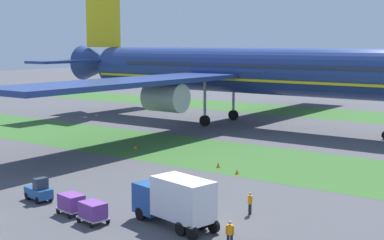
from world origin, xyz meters
The scene contains 12 objects.
grass_strip_near centered at (0.00, 34.74, 0.00)m, with size 320.00×16.03×0.01m, color #336028.
grass_strip_far centered at (0.00, 78.81, 0.00)m, with size 320.00×16.03×0.01m, color #336028.
airliner centered at (-13.28, 56.79, 8.73)m, with size 68.72×84.30×24.34m.
baggage_tug centered at (-3.22, 10.13, 0.81)m, with size 2.80×1.76×1.97m.
cargo_dolly_lead centered at (1.72, 9.20, 0.92)m, with size 2.44×1.88×1.55m.
cargo_dolly_second centered at (4.57, 8.67, 0.92)m, with size 2.44×1.88×1.55m.
catering_truck centered at (9.68, 11.65, 1.95)m, with size 7.28×3.67×3.58m.
ground_crew_marshaller centered at (15.08, 10.39, 0.95)m, with size 0.52×0.36×1.74m.
ground_crew_loader centered at (12.72, 17.07, 0.95)m, with size 0.36×0.55×1.74m.
taxiway_marker_1 centered at (-11.85, 31.74, 0.23)m, with size 0.44×0.44×0.46m, color orange.
taxiway_marker_2 centered at (2.10, 29.03, 0.28)m, with size 0.44×0.44×0.56m, color orange.
taxiway_marker_3 centered at (5.20, 27.68, 0.24)m, with size 0.44×0.44×0.48m, color orange.
Camera 1 is at (32.61, -18.11, 12.79)m, focal length 51.30 mm.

